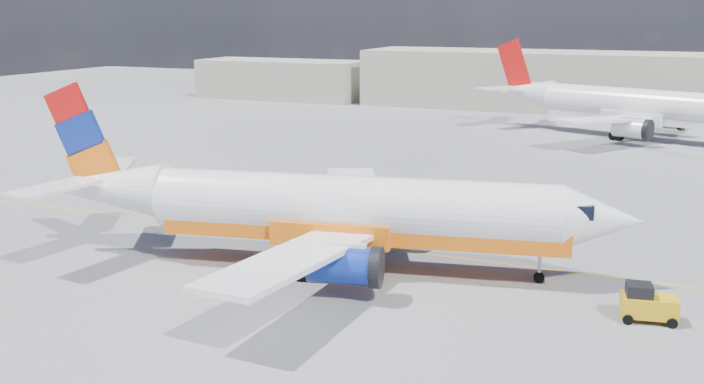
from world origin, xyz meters
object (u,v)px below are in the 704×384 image
at_px(gse_tug, 647,304).
at_px(traffic_cone, 202,290).
at_px(second_jet, 637,107).
at_px(main_jet, 335,210).

xyz_separation_m(gse_tug, traffic_cone, (-20.15, -5.27, -0.51)).
bearing_deg(second_jet, traffic_cone, -85.73).
height_order(main_jet, traffic_cone, main_jet).
relative_size(gse_tug, traffic_cone, 4.19).
height_order(gse_tug, traffic_cone, gse_tug).
height_order(main_jet, gse_tug, main_jet).
bearing_deg(main_jet, second_jet, 66.20).
bearing_deg(gse_tug, traffic_cone, -175.53).
distance_m(second_jet, gse_tug, 54.24).
bearing_deg(gse_tug, main_jet, 165.60).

